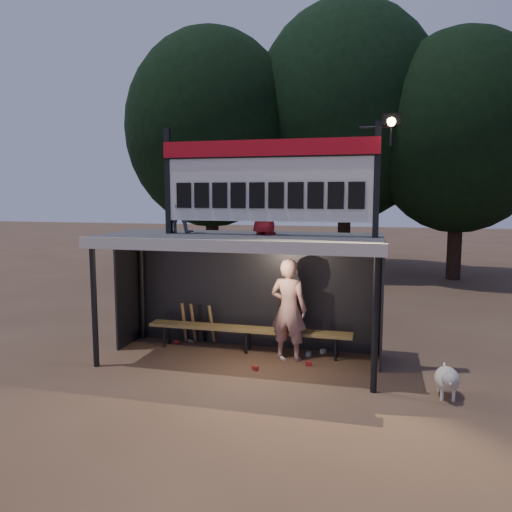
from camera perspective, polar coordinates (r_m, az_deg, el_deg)
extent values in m
plane|color=brown|center=(9.36, -1.83, -11.88)|extent=(80.00, 80.00, 0.00)
imported|color=silver|center=(9.22, 3.74, -6.08)|extent=(0.75, 0.56, 1.89)
imported|color=slate|center=(9.41, -8.76, 6.02)|extent=(0.57, 0.45, 1.12)
imported|color=maroon|center=(8.86, 1.03, 6.02)|extent=(0.64, 0.55, 1.12)
cube|color=#3F3F42|center=(8.89, -1.88, 2.04)|extent=(5.00, 2.00, 0.12)
cube|color=silver|center=(7.92, -3.92, 1.12)|extent=(5.10, 0.06, 0.20)
cylinder|color=black|center=(9.23, -18.00, -5.41)|extent=(0.10, 0.10, 2.20)
cylinder|color=black|center=(7.85, 13.48, -7.42)|extent=(0.10, 0.10, 2.20)
cylinder|color=black|center=(10.76, -12.90, -3.50)|extent=(0.10, 0.10, 2.20)
cylinder|color=black|center=(9.61, 13.63, -4.78)|extent=(0.10, 0.10, 2.20)
cube|color=black|center=(10.01, -0.27, -4.11)|extent=(5.00, 0.04, 2.20)
cube|color=black|center=(10.46, -14.39, -3.84)|extent=(0.04, 1.00, 2.20)
cube|color=black|center=(9.21, 14.22, -5.30)|extent=(0.04, 1.00, 2.20)
cylinder|color=black|center=(9.86, -0.27, 1.89)|extent=(5.00, 0.06, 0.06)
cube|color=black|center=(9.32, -9.99, 8.38)|extent=(0.10, 0.10, 1.90)
cube|color=black|center=(8.51, 13.64, 8.43)|extent=(0.10, 0.10, 1.90)
cube|color=silver|center=(8.73, 1.28, 8.58)|extent=(3.80, 0.08, 1.40)
cube|color=red|center=(8.72, 1.21, 12.27)|extent=(3.80, 0.04, 0.28)
cube|color=black|center=(8.70, 1.20, 11.29)|extent=(3.80, 0.02, 0.03)
cube|color=black|center=(9.15, -8.25, 6.88)|extent=(0.27, 0.03, 0.45)
cube|color=black|center=(9.02, -6.24, 6.91)|extent=(0.27, 0.03, 0.45)
cube|color=black|center=(8.91, -4.17, 6.93)|extent=(0.27, 0.03, 0.45)
cube|color=black|center=(8.81, -2.06, 6.94)|extent=(0.27, 0.03, 0.45)
cube|color=black|center=(8.72, 0.10, 6.94)|extent=(0.27, 0.03, 0.45)
cube|color=black|center=(8.64, 2.31, 6.94)|extent=(0.27, 0.03, 0.45)
cube|color=black|center=(8.58, 4.54, 6.92)|extent=(0.27, 0.03, 0.45)
cube|color=black|center=(8.53, 6.81, 6.89)|extent=(0.27, 0.03, 0.45)
cube|color=black|center=(8.49, 9.10, 6.85)|extent=(0.27, 0.03, 0.45)
cube|color=black|center=(8.47, 11.41, 6.80)|extent=(0.27, 0.03, 0.45)
cylinder|color=black|center=(8.58, 13.47, 14.12)|extent=(0.50, 0.04, 0.04)
cylinder|color=black|center=(8.56, 15.16, 13.08)|extent=(0.04, 0.04, 0.30)
cube|color=black|center=(8.54, 15.22, 14.78)|extent=(0.30, 0.22, 0.18)
sphere|color=#FFD88C|center=(8.45, 15.22, 14.59)|extent=(0.14, 0.14, 0.14)
cube|color=olive|center=(9.73, -0.93, -8.36)|extent=(4.00, 0.35, 0.06)
cylinder|color=black|center=(10.25, -10.44, -8.99)|extent=(0.05, 0.05, 0.45)
cylinder|color=black|center=(10.46, -9.89, -8.65)|extent=(0.05, 0.05, 0.45)
cylinder|color=black|center=(9.68, -1.12, -9.83)|extent=(0.05, 0.05, 0.45)
cylinder|color=black|center=(9.91, -0.75, -9.44)|extent=(0.05, 0.05, 0.45)
cylinder|color=black|center=(9.40, 9.10, -10.44)|extent=(0.05, 0.05, 0.45)
cylinder|color=black|center=(9.63, 9.23, -10.02)|extent=(0.05, 0.05, 0.45)
cylinder|color=black|center=(19.64, -5.03, 3.60)|extent=(0.50, 0.50, 3.74)
ellipsoid|color=black|center=(19.76, -5.15, 14.24)|extent=(6.46, 6.46, 7.48)
cylinder|color=black|center=(20.08, 10.05, 4.22)|extent=(0.50, 0.50, 4.18)
ellipsoid|color=black|center=(20.31, 10.31, 15.81)|extent=(7.22, 7.22, 8.36)
cylinder|color=black|center=(19.22, 21.80, 2.72)|extent=(0.50, 0.50, 3.52)
ellipsoid|color=black|center=(19.30, 22.27, 12.96)|extent=(6.08, 6.08, 7.04)
ellipsoid|color=beige|center=(8.26, 20.97, -12.99)|extent=(0.36, 0.58, 0.36)
sphere|color=beige|center=(7.97, 21.24, -13.06)|extent=(0.22, 0.22, 0.22)
cone|color=beige|center=(7.88, 21.33, -13.44)|extent=(0.10, 0.10, 0.10)
cone|color=#EEE3C9|center=(7.91, 20.93, -12.43)|extent=(0.06, 0.06, 0.07)
cone|color=beige|center=(7.92, 21.66, -12.43)|extent=(0.06, 0.06, 0.07)
cylinder|color=beige|center=(8.15, 20.49, -14.61)|extent=(0.05, 0.05, 0.18)
cylinder|color=silver|center=(8.17, 21.64, -14.60)|extent=(0.05, 0.05, 0.18)
cylinder|color=beige|center=(8.48, 20.22, -13.72)|extent=(0.05, 0.05, 0.18)
cylinder|color=beige|center=(8.50, 21.33, -13.72)|extent=(0.05, 0.05, 0.18)
cylinder|color=beige|center=(8.52, 20.76, -11.87)|extent=(0.04, 0.16, 0.14)
cylinder|color=#936944|center=(10.43, -8.22, -7.49)|extent=(0.07, 0.27, 0.84)
cylinder|color=olive|center=(10.36, -7.19, -7.58)|extent=(0.07, 0.30, 0.83)
cylinder|color=black|center=(10.29, -6.15, -7.66)|extent=(0.08, 0.33, 0.83)
cylinder|color=olive|center=(10.23, -5.09, -7.75)|extent=(0.07, 0.35, 0.82)
cube|color=#B01E21|center=(9.14, 6.01, -12.13)|extent=(0.11, 0.09, 0.08)
cylinder|color=#A9A9AE|center=(10.50, -7.44, -9.62)|extent=(0.13, 0.10, 0.07)
cube|color=white|center=(9.85, 7.66, -10.73)|extent=(0.11, 0.12, 0.08)
cylinder|color=red|center=(10.48, -9.04, -9.68)|extent=(0.14, 0.11, 0.07)
cube|color=#A2A1A6|center=(9.66, 6.03, -11.07)|extent=(0.09, 0.11, 0.08)
cylinder|color=silver|center=(9.38, 3.08, -11.63)|extent=(0.13, 0.14, 0.07)
cube|color=#B4291E|center=(8.87, -0.08, -12.70)|extent=(0.12, 0.11, 0.08)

